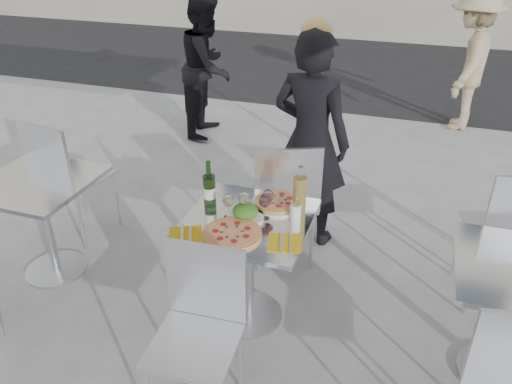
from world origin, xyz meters
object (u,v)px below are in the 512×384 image
(pizza_near, at_px, (232,233))
(carafe, at_px, (300,193))
(wineglass_white_a, at_px, (228,201))
(chair_near, at_px, (200,319))
(wineglass_red_a, at_px, (264,202))
(napkin_left, at_px, (185,235))
(napkin_right, at_px, (285,242))
(pedestrian_a, at_px, (207,67))
(side_table_left, at_px, (42,208))
(pedestrian_b, at_px, (469,61))
(chair_far, at_px, (285,195))
(sugar_shaker, at_px, (295,210))
(woman_diner, at_px, (310,141))
(salad_plate, at_px, (245,212))
(side_chair_lfar, at_px, (63,171))
(pizza_far, at_px, (277,202))
(wineglass_red_b, at_px, (268,197))
(wine_bottle, at_px, (209,189))
(wineglass_white_b, at_px, (244,199))
(main_table, at_px, (248,249))

(pizza_near, bearing_deg, carafe, 52.93)
(pizza_near, distance_m, wineglass_white_a, 0.21)
(chair_near, relative_size, wineglass_red_a, 5.81)
(carafe, bearing_deg, napkin_left, -138.89)
(napkin_right, bearing_deg, pedestrian_a, 106.64)
(side_table_left, distance_m, wineglass_red_a, 1.62)
(pedestrian_b, relative_size, carafe, 5.57)
(chair_far, distance_m, sugar_shaker, 0.61)
(woman_diner, height_order, pedestrian_b, woman_diner)
(chair_near, distance_m, wineglass_red_a, 0.77)
(pizza_near, distance_m, sugar_shaker, 0.40)
(salad_plate, distance_m, wineglass_white_a, 0.12)
(chair_far, distance_m, carafe, 0.56)
(side_chair_lfar, xyz_separation_m, sugar_shaker, (1.89, -0.32, 0.20))
(chair_near, bearing_deg, chair_far, 82.92)
(chair_far, distance_m, wineglass_red_a, 0.64)
(pedestrian_b, bearing_deg, pizza_far, -8.51)
(napkin_right, bearing_deg, pizza_far, 98.33)
(woman_diner, bearing_deg, pizza_near, 95.51)
(chair_near, relative_size, wineglass_white_a, 5.81)
(napkin_right, bearing_deg, salad_plate, 134.94)
(pedestrian_b, bearing_deg, sugar_shaker, -6.08)
(wineglass_red_b, relative_size, napkin_left, 0.66)
(chair_near, height_order, napkin_left, chair_near)
(chair_far, height_order, chair_near, chair_far)
(woman_diner, distance_m, carafe, 0.87)
(carafe, xyz_separation_m, napkin_right, (0.01, -0.36, -0.11))
(wine_bottle, bearing_deg, wineglass_white_b, -9.29)
(chair_far, relative_size, chair_near, 1.08)
(pedestrian_b, relative_size, wineglass_white_a, 10.25)
(pizza_near, xyz_separation_m, wineglass_white_b, (-0.01, 0.22, 0.10))
(pizza_near, distance_m, napkin_right, 0.30)
(carafe, relative_size, napkin_right, 1.33)
(main_table, relative_size, napkin_right, 3.45)
(chair_far, xyz_separation_m, pedestrian_a, (-1.54, 2.22, 0.20))
(wine_bottle, xyz_separation_m, carafe, (0.53, 0.12, 0.00))
(wineglass_white_b, bearing_deg, pedestrian_b, 70.86)
(chair_near, distance_m, wineglass_white_b, 0.75)
(sugar_shaker, bearing_deg, wine_bottle, -177.49)
(woman_diner, bearing_deg, chair_far, 93.12)
(wineglass_white_b, distance_m, wineglass_red_b, 0.14)
(wineglass_white_b, bearing_deg, woman_diner, 80.95)
(wineglass_white_a, height_order, napkin_left, wineglass_white_a)
(pizza_far, distance_m, salad_plate, 0.25)
(chair_far, xyz_separation_m, side_chair_lfar, (-1.69, -0.20, 0.01))
(woman_diner, relative_size, pizza_near, 5.00)
(main_table, bearing_deg, wine_bottle, 164.36)
(carafe, distance_m, wineglass_white_a, 0.42)
(chair_near, relative_size, woman_diner, 0.55)
(main_table, height_order, chair_near, chair_near)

